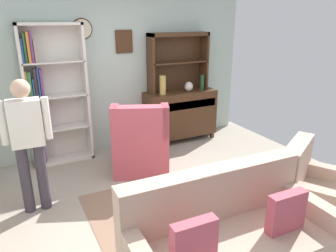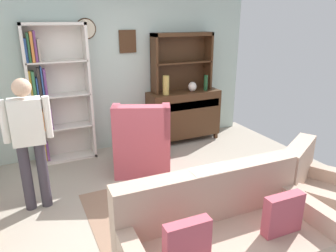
# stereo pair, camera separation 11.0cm
# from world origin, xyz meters

# --- Properties ---
(ground_plane) EXTENTS (5.40, 4.60, 0.02)m
(ground_plane) POSITION_xyz_m (0.00, 0.00, -0.01)
(ground_plane) COLOR #9E9384
(wall_back) EXTENTS (5.00, 0.09, 2.80)m
(wall_back) POSITION_xyz_m (-0.00, 2.13, 1.40)
(wall_back) COLOR #ADC1B7
(wall_back) RESTS_ON ground_plane
(area_rug) EXTENTS (2.26, 2.01, 0.01)m
(area_rug) POSITION_xyz_m (0.20, -0.30, 0.00)
(area_rug) COLOR #846651
(area_rug) RESTS_ON ground_plane
(bookshelf) EXTENTS (0.90, 0.30, 2.10)m
(bookshelf) POSITION_xyz_m (-0.96, 1.95, 1.05)
(bookshelf) COLOR silver
(bookshelf) RESTS_ON ground_plane
(sideboard) EXTENTS (1.30, 0.45, 0.92)m
(sideboard) POSITION_xyz_m (1.20, 1.86, 0.51)
(sideboard) COLOR #422816
(sideboard) RESTS_ON ground_plane
(sideboard_hutch) EXTENTS (1.10, 0.26, 1.00)m
(sideboard_hutch) POSITION_xyz_m (1.20, 1.97, 1.56)
(sideboard_hutch) COLOR #422816
(sideboard_hutch) RESTS_ON sideboard
(vase_tall) EXTENTS (0.11, 0.11, 0.32)m
(vase_tall) POSITION_xyz_m (0.81, 1.78, 1.08)
(vase_tall) COLOR tan
(vase_tall) RESTS_ON sideboard
(vase_round) EXTENTS (0.15, 0.15, 0.17)m
(vase_round) POSITION_xyz_m (1.33, 1.79, 1.01)
(vase_round) COLOR beige
(vase_round) RESTS_ON sideboard
(bottle_wine) EXTENTS (0.07, 0.07, 0.28)m
(bottle_wine) POSITION_xyz_m (1.59, 1.77, 1.06)
(bottle_wine) COLOR #194223
(bottle_wine) RESTS_ON sideboard
(couch_floral) EXTENTS (1.83, 0.91, 0.90)m
(couch_floral) POSITION_xyz_m (-0.01, -1.16, 0.31)
(couch_floral) COLOR tan
(couch_floral) RESTS_ON ground_plane
(armchair_floral) EXTENTS (1.03, 1.05, 0.88)m
(armchair_floral) POSITION_xyz_m (1.33, -0.98, 0.29)
(armchair_floral) COLOR tan
(armchair_floral) RESTS_ON ground_plane
(wingback_chair) EXTENTS (1.03, 1.04, 1.05)m
(wingback_chair) POSITION_xyz_m (0.07, 1.01, 0.38)
(wingback_chair) COLOR #B74C5B
(wingback_chair) RESTS_ON ground_plane
(person_reading) EXTENTS (0.52, 0.22, 1.56)m
(person_reading) POSITION_xyz_m (-1.40, 0.66, 0.91)
(person_reading) COLOR #38333D
(person_reading) RESTS_ON ground_plane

